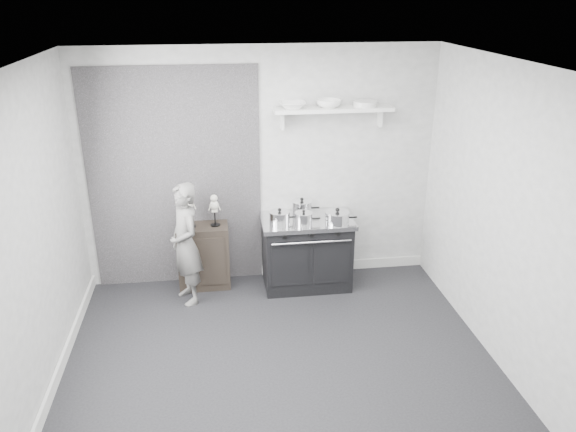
% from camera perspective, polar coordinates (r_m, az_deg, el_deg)
% --- Properties ---
extents(ground, '(4.00, 4.00, 0.00)m').
position_cam_1_polar(ground, '(5.38, -0.82, -14.82)').
color(ground, black).
rests_on(ground, ground).
extents(room_shell, '(4.02, 3.62, 2.71)m').
position_cam_1_polar(room_shell, '(4.72, -2.22, 2.35)').
color(room_shell, '#9E9E9C').
rests_on(room_shell, ground).
extents(wall_shelf, '(1.30, 0.26, 0.24)m').
position_cam_1_polar(wall_shelf, '(6.21, 4.61, 10.68)').
color(wall_shelf, silver).
rests_on(wall_shelf, room_shell).
extents(stove, '(1.03, 0.65, 0.83)m').
position_cam_1_polar(stove, '(6.48, 1.90, -3.66)').
color(stove, black).
rests_on(stove, ground).
extents(side_cabinet, '(0.58, 0.34, 0.75)m').
position_cam_1_polar(side_cabinet, '(6.54, -8.55, -4.05)').
color(side_cabinet, black).
rests_on(side_cabinet, ground).
extents(child, '(0.49, 0.58, 1.37)m').
position_cam_1_polar(child, '(6.14, -10.37, -2.83)').
color(child, slate).
rests_on(child, ground).
extents(pot_front_left, '(0.32, 0.23, 0.17)m').
position_cam_1_polar(pot_front_left, '(6.18, -0.85, -0.11)').
color(pot_front_left, silver).
rests_on(pot_front_left, stove).
extents(pot_back_left, '(0.32, 0.24, 0.21)m').
position_cam_1_polar(pot_back_left, '(6.40, 1.42, 0.86)').
color(pot_back_left, silver).
rests_on(pot_back_left, stove).
extents(pot_front_right, '(0.36, 0.27, 0.18)m').
position_cam_1_polar(pot_front_right, '(6.19, 5.03, -0.14)').
color(pot_front_right, silver).
rests_on(pot_front_right, stove).
extents(pot_front_center, '(0.28, 0.20, 0.17)m').
position_cam_1_polar(pot_front_center, '(6.14, 1.61, -0.24)').
color(pot_front_center, silver).
rests_on(pot_front_center, stove).
extents(skeleton_full, '(0.14, 0.09, 0.49)m').
position_cam_1_polar(skeleton_full, '(6.30, -10.04, 0.97)').
color(skeleton_full, silver).
rests_on(skeleton_full, side_cabinet).
extents(skeleton_torso, '(0.12, 0.08, 0.42)m').
position_cam_1_polar(skeleton_torso, '(6.30, -7.48, 0.82)').
color(skeleton_torso, silver).
rests_on(skeleton_torso, side_cabinet).
extents(bowl_large, '(0.29, 0.29, 0.07)m').
position_cam_1_polar(bowl_large, '(6.11, 0.44, 11.20)').
color(bowl_large, white).
rests_on(bowl_large, wall_shelf).
extents(bowl_small, '(0.27, 0.27, 0.08)m').
position_cam_1_polar(bowl_small, '(6.18, 4.17, 11.33)').
color(bowl_small, white).
rests_on(bowl_small, wall_shelf).
extents(plate_stack, '(0.26, 0.26, 0.06)m').
position_cam_1_polar(plate_stack, '(6.28, 7.82, 11.24)').
color(plate_stack, silver).
rests_on(plate_stack, wall_shelf).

